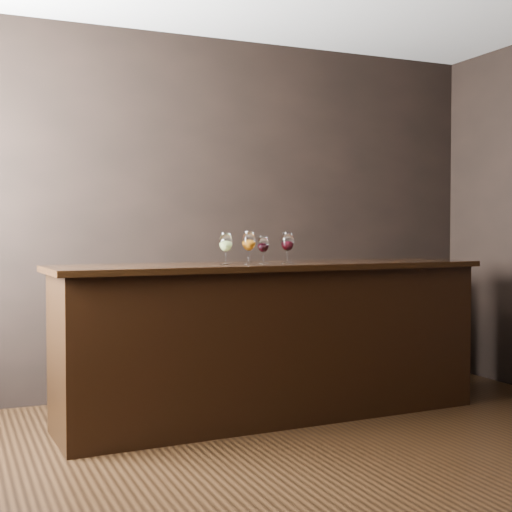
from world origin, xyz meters
name	(u,v)px	position (x,y,z in m)	size (l,w,h in m)	color
ground	(333,484)	(0.00, 0.00, 0.00)	(5.00, 5.00, 0.00)	black
room_shell	(282,123)	(-0.23, 0.11, 1.81)	(5.02, 4.52, 2.81)	black
bar_counter	(274,343)	(0.26, 1.28, 0.51)	(2.90, 0.63, 1.02)	black
bar_top	(274,266)	(0.26, 1.28, 1.04)	(3.00, 0.70, 0.04)	black
back_bar_shelf	(273,331)	(0.60, 2.03, 0.47)	(2.63, 0.40, 0.95)	black
glass_white	(226,243)	(-0.10, 1.26, 1.19)	(0.09, 0.09, 0.21)	white
glass_amber	(249,242)	(0.07, 1.26, 1.20)	(0.09, 0.09, 0.22)	white
glass_red_a	(263,245)	(0.19, 1.31, 1.18)	(0.08, 0.08, 0.18)	white
glass_red_b	(287,242)	(0.34, 1.24, 1.19)	(0.09, 0.09, 0.21)	white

